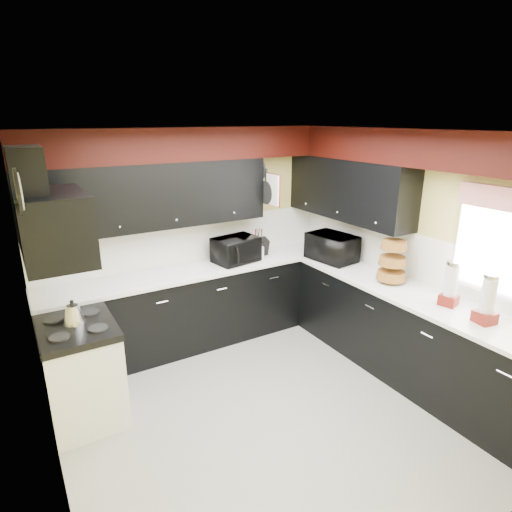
{
  "coord_description": "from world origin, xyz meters",
  "views": [
    {
      "loc": [
        -1.85,
        -2.84,
        2.6
      ],
      "look_at": [
        0.27,
        0.73,
        1.24
      ],
      "focal_mm": 30.0,
      "sensor_mm": 36.0,
      "label": 1
    }
  ],
  "objects_px": {
    "utensil_crock": "(259,253)",
    "knife_block": "(263,247)",
    "toaster_oven": "(236,250)",
    "microwave": "(332,247)",
    "kettle": "(73,314)"
  },
  "relations": [
    {
      "from": "toaster_oven",
      "to": "kettle",
      "type": "relative_size",
      "value": 2.87
    },
    {
      "from": "microwave",
      "to": "kettle",
      "type": "relative_size",
      "value": 3.22
    },
    {
      "from": "toaster_oven",
      "to": "knife_block",
      "type": "relative_size",
      "value": 2.39
    },
    {
      "from": "knife_block",
      "to": "toaster_oven",
      "type": "bearing_deg",
      "value": -166.24
    },
    {
      "from": "kettle",
      "to": "microwave",
      "type": "bearing_deg",
      "value": 2.53
    },
    {
      "from": "kettle",
      "to": "utensil_crock",
      "type": "bearing_deg",
      "value": 16.02
    },
    {
      "from": "toaster_oven",
      "to": "utensil_crock",
      "type": "height_order",
      "value": "toaster_oven"
    },
    {
      "from": "toaster_oven",
      "to": "microwave",
      "type": "relative_size",
      "value": 0.89
    },
    {
      "from": "toaster_oven",
      "to": "kettle",
      "type": "height_order",
      "value": "toaster_oven"
    },
    {
      "from": "toaster_oven",
      "to": "microwave",
      "type": "xyz_separation_m",
      "value": [
        1.03,
        -0.54,
        0.01
      ]
    },
    {
      "from": "kettle",
      "to": "knife_block",
      "type": "bearing_deg",
      "value": 17.35
    },
    {
      "from": "toaster_oven",
      "to": "knife_block",
      "type": "xyz_separation_m",
      "value": [
        0.41,
        0.06,
        -0.04
      ]
    },
    {
      "from": "utensil_crock",
      "to": "knife_block",
      "type": "xyz_separation_m",
      "value": [
        0.12,
        0.09,
        0.04
      ]
    },
    {
      "from": "microwave",
      "to": "kettle",
      "type": "xyz_separation_m",
      "value": [
        -2.97,
        -0.13,
        -0.1
      ]
    },
    {
      "from": "toaster_oven",
      "to": "microwave",
      "type": "bearing_deg",
      "value": -37.31
    }
  ]
}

